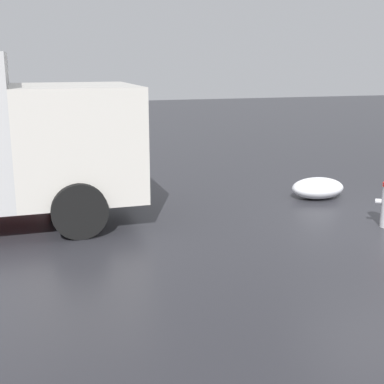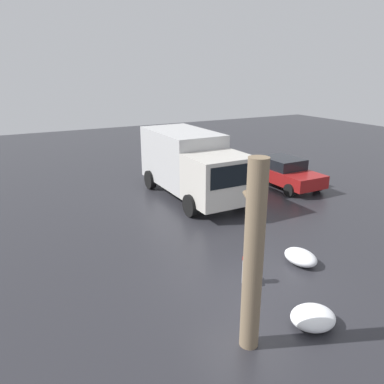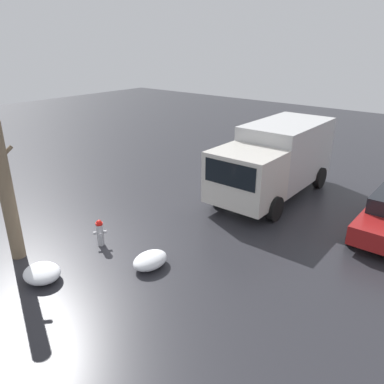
% 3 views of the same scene
% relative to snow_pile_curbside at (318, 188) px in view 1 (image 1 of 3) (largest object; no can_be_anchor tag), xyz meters
% --- Properties ---
extents(snow_pile_curbside, '(1.10, 0.79, 0.42)m').
position_rel_snow_pile_curbside_xyz_m(snow_pile_curbside, '(0.00, 0.00, 0.00)').
color(snow_pile_curbside, white).
rests_on(snow_pile_curbside, ground_plane).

